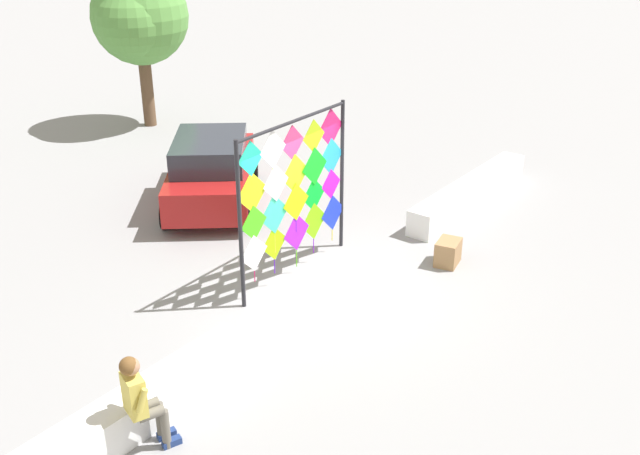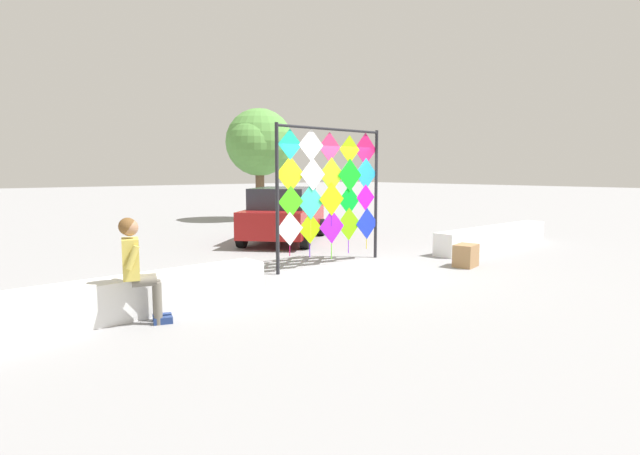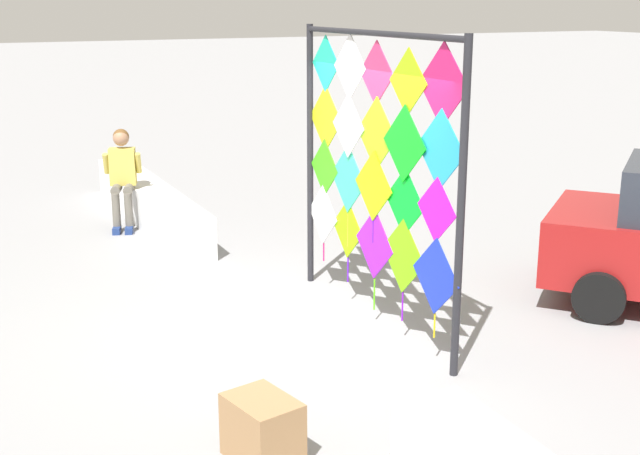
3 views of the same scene
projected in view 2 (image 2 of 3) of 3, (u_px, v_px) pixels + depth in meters
The scene contains 8 objects.
ground at pixel (351, 270), 10.11m from camera, with size 120.00×120.00×0.00m, color gray.
plaza_ledge_left at pixel (112, 300), 6.64m from camera, with size 4.53×0.52×0.55m, color white.
plaza_ledge_right at pixel (494, 237), 12.96m from camera, with size 4.53×0.52×0.55m, color white.
kite_display_rack at pixel (331, 186), 10.42m from camera, with size 2.90×0.12×2.89m.
seated_vendor at pixel (137, 263), 6.40m from camera, with size 0.65×0.56×1.40m.
parked_car at pixel (284, 214), 14.09m from camera, with size 4.08×3.81×1.52m.
cardboard_box_large at pixel (466, 256), 10.39m from camera, with size 0.53×0.39×0.47m, color #9E754C.
tree_far_right at pixel (259, 143), 20.01m from camera, with size 2.81×2.69×4.48m.
Camera 2 is at (-7.03, -7.07, 1.98)m, focal length 28.11 mm.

